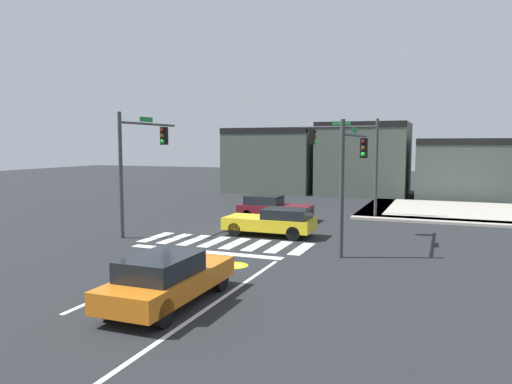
{
  "coord_description": "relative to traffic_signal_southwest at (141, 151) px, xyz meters",
  "views": [
    {
      "loc": [
        9.16,
        -24.07,
        4.4
      ],
      "look_at": [
        -0.05,
        -0.49,
        1.92
      ],
      "focal_mm": 34.22,
      "sensor_mm": 36.0,
      "label": 1
    }
  ],
  "objects": [
    {
      "name": "curb_corner_northeast",
      "position": [
        13.46,
        12.96,
        -3.98
      ],
      "size": [
        10.0,
        10.6,
        0.15
      ],
      "color": "#B2AA9E",
      "rests_on": "ground_plane"
    },
    {
      "name": "lane_markings",
      "position": [
        6.03,
        -9.2,
        -4.05
      ],
      "size": [
        6.8,
        24.25,
        0.01
      ],
      "color": "white",
      "rests_on": "ground_plane"
    },
    {
      "name": "car_orange",
      "position": [
        7.12,
        -9.26,
        -3.31
      ],
      "size": [
        1.79,
        4.74,
        1.44
      ],
      "rotation": [
        0.0,
        0.0,
        1.57
      ],
      "color": "orange",
      "rests_on": "ground_plane"
    },
    {
      "name": "traffic_signal_southwest",
      "position": [
        0.0,
        0.0,
        0.0
      ],
      "size": [
        0.32,
        4.91,
        5.9
      ],
      "rotation": [
        0.0,
        0.0,
        1.57
      ],
      "color": "#383A3D",
      "rests_on": "ground_plane"
    },
    {
      "name": "storefront_row",
      "position": [
        7.0,
        22.46,
        -1.15
      ],
      "size": [
        25.09,
        6.97,
        6.26
      ],
      "color": "#4C564C",
      "rests_on": "ground_plane"
    },
    {
      "name": "traffic_signal_northeast",
      "position": [
        8.58,
        8.84,
        0.0
      ],
      "size": [
        4.79,
        0.32,
        5.9
      ],
      "rotation": [
        0.0,
        0.0,
        3.14
      ],
      "color": "#383A3D",
      "rests_on": "ground_plane"
    },
    {
      "name": "crosswalk_near",
      "position": [
        4.97,
        -0.96,
        -4.05
      ],
      "size": [
        7.72,
        2.52,
        0.01
      ],
      "color": "silver",
      "rests_on": "ground_plane"
    },
    {
      "name": "bike_detector_marking",
      "position": [
        7.03,
        -4.59,
        -4.05
      ],
      "size": [
        1.07,
        1.07,
        0.01
      ],
      "color": "yellow",
      "rests_on": "ground_plane"
    },
    {
      "name": "car_yellow",
      "position": [
        6.47,
        1.4,
        -3.35
      ],
      "size": [
        4.31,
        1.85,
        1.34
      ],
      "rotation": [
        0.0,
        0.0,
        3.14
      ],
      "color": "gold",
      "rests_on": "ground_plane"
    },
    {
      "name": "car_maroon",
      "position": [
        4.76,
        6.08,
        -3.35
      ],
      "size": [
        4.22,
        1.74,
        1.4
      ],
      "color": "maroon",
      "rests_on": "ground_plane"
    },
    {
      "name": "ground_plane",
      "position": [
        4.97,
        3.54,
        -4.05
      ],
      "size": [
        120.0,
        120.0,
        0.0
      ],
      "primitive_type": "plane",
      "color": "#232628"
    },
    {
      "name": "traffic_signal_southeast",
      "position": [
        10.41,
        0.42,
        -0.38
      ],
      "size": [
        0.32,
        5.78,
        5.36
      ],
      "rotation": [
        0.0,
        0.0,
        1.57
      ],
      "color": "#383A3D",
      "rests_on": "ground_plane"
    }
  ]
}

